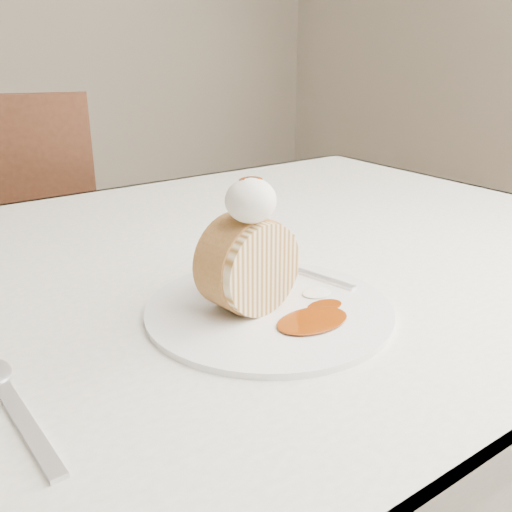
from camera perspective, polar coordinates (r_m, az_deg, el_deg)
table at (r=0.78m, az=-7.28°, el=-7.11°), size 1.40×0.90×0.75m
chair_far at (r=1.49m, az=-23.41°, el=-0.50°), size 0.56×0.56×0.92m
plate at (r=0.62m, az=1.30°, el=-5.35°), size 0.32×0.32×0.01m
roulade_slice at (r=0.59m, az=-0.77°, el=-0.85°), size 0.10×0.07×0.10m
cake_chunk at (r=0.67m, az=0.45°, el=-0.60°), size 0.07×0.07×0.05m
whipped_cream at (r=0.56m, az=-0.53°, el=5.56°), size 0.05×0.05×0.05m
caramel_drizzle at (r=0.56m, az=-0.53°, el=8.18°), size 0.03×0.02×0.01m
caramel_pool at (r=0.58m, az=5.65°, el=-6.41°), size 0.09×0.07×0.00m
fork at (r=0.69m, az=5.86°, el=-1.98°), size 0.06×0.16×0.00m
spoon at (r=0.48m, az=-21.92°, el=-15.52°), size 0.03×0.17×0.00m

